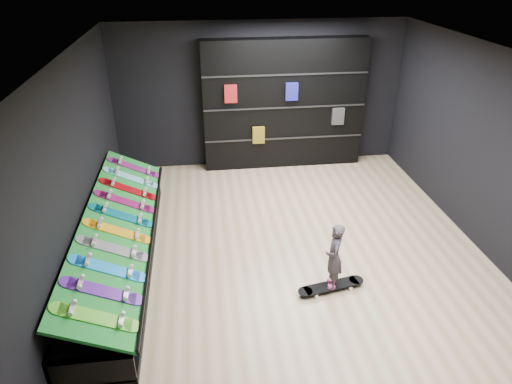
{
  "coord_description": "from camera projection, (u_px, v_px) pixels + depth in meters",
  "views": [
    {
      "loc": [
        -1.27,
        -5.73,
        4.19
      ],
      "look_at": [
        -0.5,
        0.2,
        1.0
      ],
      "focal_mm": 32.0,
      "sensor_mm": 36.0,
      "label": 1
    }
  ],
  "objects": [
    {
      "name": "floor",
      "position": [
        289.0,
        252.0,
        7.13
      ],
      "size": [
        6.0,
        7.0,
        0.01
      ],
      "primitive_type": "cube",
      "color": "tan",
      "rests_on": "ground"
    },
    {
      "name": "ceiling",
      "position": [
        298.0,
        57.0,
        5.72
      ],
      "size": [
        6.0,
        7.0,
        0.01
      ],
      "primitive_type": "cube",
      "color": "white",
      "rests_on": "ground"
    },
    {
      "name": "wall_back",
      "position": [
        259.0,
        96.0,
        9.49
      ],
      "size": [
        6.0,
        0.02,
        3.0
      ],
      "primitive_type": "cube",
      "color": "black",
      "rests_on": "ground"
    },
    {
      "name": "wall_front",
      "position": [
        388.0,
        362.0,
        3.36
      ],
      "size": [
        6.0,
        0.02,
        3.0
      ],
      "primitive_type": "cube",
      "color": "black",
      "rests_on": "ground"
    },
    {
      "name": "wall_left",
      "position": [
        72.0,
        177.0,
        6.08
      ],
      "size": [
        0.02,
        7.0,
        3.0
      ],
      "primitive_type": "cube",
      "color": "black",
      "rests_on": "ground"
    },
    {
      "name": "wall_right",
      "position": [
        491.0,
        154.0,
        6.76
      ],
      "size": [
        0.02,
        7.0,
        3.0
      ],
      "primitive_type": "cube",
      "color": "black",
      "rests_on": "ground"
    },
    {
      "name": "display_rack",
      "position": [
        120.0,
        252.0,
        6.72
      ],
      "size": [
        0.9,
        4.5,
        0.5
      ],
      "primitive_type": null,
      "color": "black",
      "rests_on": "ground"
    },
    {
      "name": "turf_ramp",
      "position": [
        119.0,
        225.0,
        6.51
      ],
      "size": [
        0.92,
        4.5,
        0.46
      ],
      "primitive_type": "cube",
      "rotation": [
        0.0,
        0.44,
        0.0
      ],
      "color": "#10681E",
      "rests_on": "display_rack"
    },
    {
      "name": "back_shelving",
      "position": [
        284.0,
        105.0,
        9.46
      ],
      "size": [
        3.34,
        0.39,
        2.68
      ],
      "primitive_type": "cube",
      "color": "black",
      "rests_on": "ground"
    },
    {
      "name": "floor_skateboard",
      "position": [
        331.0,
        288.0,
        6.32
      ],
      "size": [
        1.0,
        0.4,
        0.09
      ],
      "primitive_type": null,
      "rotation": [
        0.0,
        0.0,
        0.19
      ],
      "color": "black",
      "rests_on": "ground"
    },
    {
      "name": "child",
      "position": [
        333.0,
        268.0,
        6.16
      ],
      "size": [
        0.2,
        0.25,
        0.58
      ],
      "primitive_type": "imported",
      "rotation": [
        0.0,
        0.0,
        -1.81
      ],
      "color": "black",
      "rests_on": "floor_skateboard"
    },
    {
      "name": "display_board_0",
      "position": [
        96.0,
        317.0,
        4.84
      ],
      "size": [
        0.93,
        0.22,
        0.5
      ],
      "primitive_type": null,
      "rotation": [
        0.0,
        0.44,
        0.0
      ],
      "color": "green",
      "rests_on": "turf_ramp"
    },
    {
      "name": "display_board_1",
      "position": [
        103.0,
        291.0,
        5.21
      ],
      "size": [
        0.93,
        0.22,
        0.5
      ],
      "primitive_type": null,
      "rotation": [
        0.0,
        0.44,
        0.0
      ],
      "color": "purple",
      "rests_on": "turf_ramp"
    },
    {
      "name": "display_board_2",
      "position": [
        108.0,
        268.0,
        5.58
      ],
      "size": [
        0.93,
        0.22,
        0.5
      ],
      "primitive_type": null,
      "rotation": [
        0.0,
        0.44,
        0.0
      ],
      "color": "blue",
      "rests_on": "turf_ramp"
    },
    {
      "name": "display_board_3",
      "position": [
        113.0,
        249.0,
        5.95
      ],
      "size": [
        0.93,
        0.22,
        0.5
      ],
      "primitive_type": null,
      "rotation": [
        0.0,
        0.44,
        0.0
      ],
      "color": "black",
      "rests_on": "turf_ramp"
    },
    {
      "name": "display_board_4",
      "position": [
        118.0,
        231.0,
        6.31
      ],
      "size": [
        0.93,
        0.22,
        0.5
      ],
      "primitive_type": null,
      "rotation": [
        0.0,
        0.44,
        0.0
      ],
      "color": "orange",
      "rests_on": "turf_ramp"
    },
    {
      "name": "display_board_5",
      "position": [
        122.0,
        216.0,
        6.68
      ],
      "size": [
        0.93,
        0.22,
        0.5
      ],
      "primitive_type": null,
      "rotation": [
        0.0,
        0.44,
        0.0
      ],
      "color": "#0C8C99",
      "rests_on": "turf_ramp"
    },
    {
      "name": "display_board_6",
      "position": [
        125.0,
        202.0,
        7.05
      ],
      "size": [
        0.93,
        0.22,
        0.5
      ],
      "primitive_type": null,
      "rotation": [
        0.0,
        0.44,
        0.0
      ],
      "color": "#E5198C",
      "rests_on": "turf_ramp"
    },
    {
      "name": "display_board_7",
      "position": [
        128.0,
        189.0,
        7.42
      ],
      "size": [
        0.93,
        0.22,
        0.5
      ],
      "primitive_type": null,
      "rotation": [
        0.0,
        0.44,
        0.0
      ],
      "color": "red",
      "rests_on": "turf_ramp"
    },
    {
      "name": "display_board_8",
      "position": [
        131.0,
        178.0,
        7.79
      ],
      "size": [
        0.93,
        0.22,
        0.5
      ],
      "primitive_type": null,
      "rotation": [
        0.0,
        0.44,
        0.0
      ],
      "color": "#0CB2E5",
      "rests_on": "turf_ramp"
    },
    {
      "name": "display_board_9",
      "position": [
        134.0,
        167.0,
        8.16
      ],
      "size": [
        0.93,
        0.22,
        0.5
      ],
      "primitive_type": null,
      "rotation": [
        0.0,
        0.44,
        0.0
      ],
      "color": "#2626BF",
      "rests_on": "turf_ramp"
    }
  ]
}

